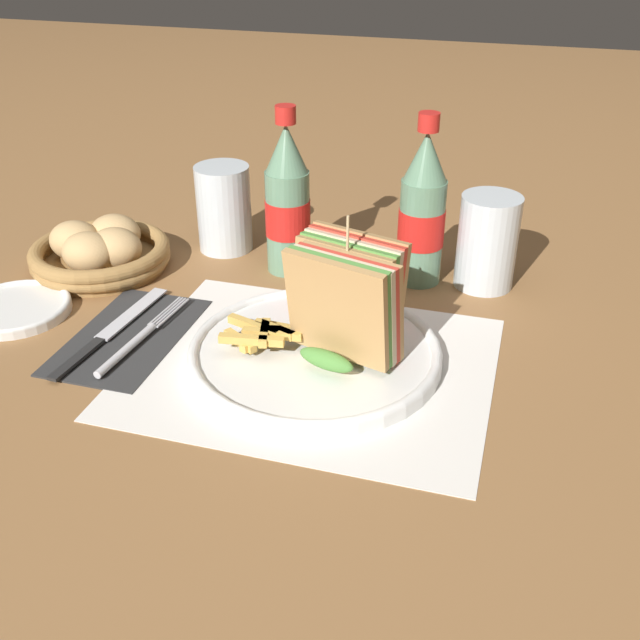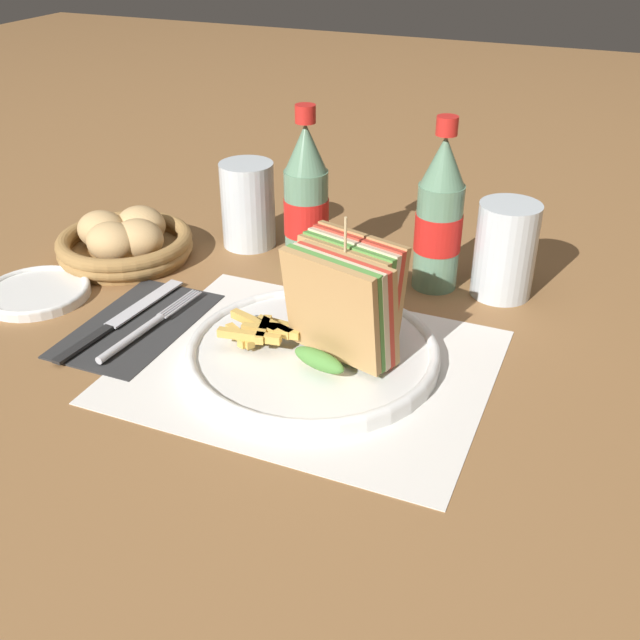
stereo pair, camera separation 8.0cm
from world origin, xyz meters
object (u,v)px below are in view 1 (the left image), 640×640
at_px(side_saucer, 15,308).
at_px(knife, 110,331).
at_px(club_sandwich, 346,301).
at_px(fork, 136,341).
at_px(coke_bottle_near, 288,203).
at_px(glass_far, 224,213).
at_px(coke_bottle_far, 422,213).
at_px(glass_near, 487,247).
at_px(plate_main, 315,353).
at_px(bread_basket, 100,251).

bearing_deg(side_saucer, knife, -6.12).
bearing_deg(club_sandwich, fork, -170.23).
distance_m(knife, coke_bottle_near, 0.28).
distance_m(coke_bottle_near, glass_far, 0.12).
distance_m(club_sandwich, coke_bottle_far, 0.22).
height_order(club_sandwich, glass_near, club_sandwich).
height_order(plate_main, knife, plate_main).
bearing_deg(coke_bottle_near, bread_basket, -163.70).
height_order(coke_bottle_near, bread_basket, coke_bottle_near).
relative_size(club_sandwich, glass_far, 1.26).
xyz_separation_m(knife, side_saucer, (-0.14, 0.01, 0.00)).
height_order(plate_main, coke_bottle_near, coke_bottle_near).
bearing_deg(glass_far, coke_bottle_near, -19.95).
xyz_separation_m(coke_bottle_near, glass_near, (0.26, 0.03, -0.04)).
bearing_deg(bread_basket, fork, -49.92).
bearing_deg(plate_main, fork, -171.23).
height_order(plate_main, bread_basket, bread_basket).
height_order(club_sandwich, side_saucer, club_sandwich).
distance_m(coke_bottle_far, bread_basket, 0.43).
relative_size(fork, bread_basket, 0.97).
height_order(club_sandwich, knife, club_sandwich).
bearing_deg(knife, glass_near, 36.97).
height_order(fork, glass_near, glass_near).
bearing_deg(coke_bottle_near, knife, -122.36).
relative_size(glass_near, bread_basket, 0.65).
bearing_deg(coke_bottle_far, fork, -137.08).
bearing_deg(club_sandwich, glass_near, 60.81).
xyz_separation_m(knife, glass_far, (0.03, 0.26, 0.05)).
relative_size(fork, coke_bottle_far, 0.82).
relative_size(fork, side_saucer, 1.37).
bearing_deg(bread_basket, side_saucer, -104.77).
bearing_deg(glass_far, coke_bottle_far, -4.65).
relative_size(knife, coke_bottle_near, 0.98).
distance_m(glass_far, bread_basket, 0.18).
distance_m(fork, coke_bottle_near, 0.27).
distance_m(plate_main, fork, 0.20).
distance_m(plate_main, coke_bottle_near, 0.24).
distance_m(plate_main, side_saucer, 0.38).
distance_m(plate_main, bread_basket, 0.37).
bearing_deg(fork, side_saucer, 175.34).
relative_size(glass_near, glass_far, 1.00).
bearing_deg(coke_bottle_near, side_saucer, -143.13).
bearing_deg(glass_far, side_saucer, -124.69).
relative_size(club_sandwich, side_saucer, 1.16).
relative_size(plate_main, glass_near, 2.29).
relative_size(coke_bottle_near, glass_far, 1.82).
xyz_separation_m(club_sandwich, glass_near, (0.13, 0.23, -0.02)).
distance_m(club_sandwich, side_saucer, 0.41).
bearing_deg(coke_bottle_far, coke_bottle_near, -174.66).
xyz_separation_m(coke_bottle_far, bread_basket, (-0.41, -0.09, -0.07)).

